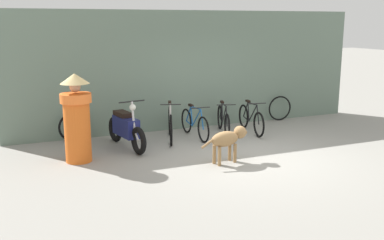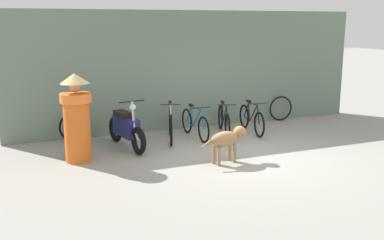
% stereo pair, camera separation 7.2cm
% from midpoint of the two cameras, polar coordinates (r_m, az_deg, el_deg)
% --- Properties ---
extents(ground_plane, '(60.00, 60.00, 0.00)m').
position_cam_midpoint_polar(ground_plane, '(9.32, 7.57, -4.68)').
color(ground_plane, gray).
extents(shop_wall_back, '(9.46, 0.20, 3.00)m').
position_cam_midpoint_polar(shop_wall_back, '(11.63, 0.43, 6.38)').
color(shop_wall_back, slate).
rests_on(shop_wall_back, ground).
extents(bicycle_0, '(0.62, 1.61, 0.92)m').
position_cam_midpoint_polar(bicycle_0, '(10.47, -2.55, -0.54)').
color(bicycle_0, black).
rests_on(bicycle_0, ground).
extents(bicycle_1, '(0.46, 1.63, 0.80)m').
position_cam_midpoint_polar(bicycle_1, '(10.70, 0.55, -0.49)').
color(bicycle_1, black).
rests_on(bicycle_1, ground).
extents(bicycle_2, '(0.60, 1.61, 0.81)m').
position_cam_midpoint_polar(bicycle_2, '(11.07, 4.24, -0.08)').
color(bicycle_2, black).
rests_on(bicycle_2, ground).
extents(bicycle_3, '(0.46, 1.61, 0.81)m').
position_cam_midpoint_polar(bicycle_3, '(11.29, 7.73, 0.08)').
color(bicycle_3, black).
rests_on(bicycle_3, ground).
extents(motorcycle, '(0.58, 1.82, 1.10)m').
position_cam_midpoint_polar(motorcycle, '(9.90, -8.16, -1.08)').
color(motorcycle, black).
rests_on(motorcycle, ground).
extents(stray_dog, '(1.11, 0.44, 0.70)m').
position_cam_midpoint_polar(stray_dog, '(8.79, 4.81, -2.38)').
color(stray_dog, '#997247').
rests_on(stray_dog, ground).
extents(person_in_robes, '(0.64, 0.64, 1.75)m').
position_cam_midpoint_polar(person_in_robes, '(9.03, -14.22, 0.39)').
color(person_in_robes, orange).
rests_on(person_in_robes, ground).
extents(spare_tire_left, '(0.67, 0.16, 0.67)m').
position_cam_midpoint_polar(spare_tire_left, '(10.76, -14.70, -0.82)').
color(spare_tire_left, black).
rests_on(spare_tire_left, ground).
extents(spare_tire_right, '(0.70, 0.09, 0.69)m').
position_cam_midpoint_polar(spare_tire_right, '(12.78, 11.35, 1.46)').
color(spare_tire_right, black).
rests_on(spare_tire_right, ground).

